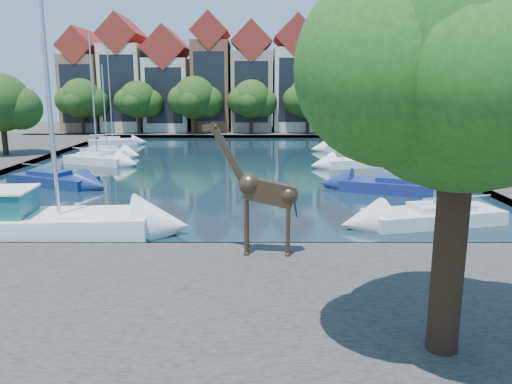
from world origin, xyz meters
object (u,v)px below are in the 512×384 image
plane_tree (470,65)px  motorsailer (23,219)px  sailboat_right_a (433,213)px  giraffe_statue (262,191)px

plane_tree → motorsailer: bearing=145.5°
motorsailer → sailboat_right_a: sailboat_right_a is taller
giraffe_statue → sailboat_right_a: bearing=33.4°
giraffe_statue → motorsailer: (-11.26, 3.45, -2.09)m
motorsailer → plane_tree: bearing=-34.5°
plane_tree → sailboat_right_a: (4.38, 13.54, -7.02)m
motorsailer → giraffe_statue: bearing=-17.0°
plane_tree → sailboat_right_a: bearing=72.1°
plane_tree → giraffe_statue: 9.99m
sailboat_right_a → plane_tree: bearing=-107.9°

